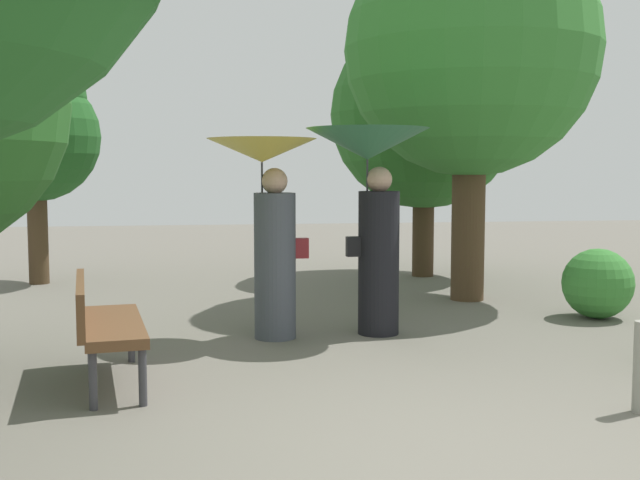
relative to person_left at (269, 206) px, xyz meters
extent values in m
plane|color=#6B665B|center=(0.59, -3.47, -1.32)|extent=(40.00, 40.00, 0.00)
cylinder|color=#474C56|center=(0.06, 0.00, -0.60)|extent=(0.41, 0.41, 1.45)
sphere|color=tan|center=(0.06, 0.00, 0.24)|extent=(0.26, 0.26, 0.26)
cylinder|color=#333338|center=(-0.06, 0.00, 0.03)|extent=(0.02, 0.02, 0.80)
cone|color=#D8C64C|center=(-0.06, 0.00, 0.54)|extent=(1.08, 1.08, 0.23)
cube|color=maroon|center=(0.33, 0.02, -0.43)|extent=(0.14, 0.10, 0.20)
cylinder|color=black|center=(1.13, 0.04, -0.59)|extent=(0.42, 0.42, 1.46)
sphere|color=tan|center=(1.13, 0.04, 0.26)|extent=(0.26, 0.26, 0.26)
cylinder|color=#333338|center=(1.00, 0.03, 0.04)|extent=(0.02, 0.02, 0.82)
cone|color=#33724C|center=(1.00, 0.03, 0.61)|extent=(1.24, 1.24, 0.31)
cube|color=black|center=(0.86, 0.02, -0.42)|extent=(0.14, 0.10, 0.20)
cylinder|color=#38383D|center=(-1.10, -2.11, -1.10)|extent=(0.06, 0.06, 0.44)
cylinder|color=#38383D|center=(-1.43, -2.16, -1.10)|extent=(0.06, 0.06, 0.44)
cylinder|color=#38383D|center=(-1.28, -0.79, -1.10)|extent=(0.06, 0.06, 0.44)
cylinder|color=#38383D|center=(-1.62, -0.83, -1.10)|extent=(0.06, 0.06, 0.44)
cube|color=brown|center=(-1.36, -1.47, -0.86)|extent=(0.64, 1.55, 0.08)
cube|color=brown|center=(-1.60, -1.51, -0.67)|extent=(0.27, 1.49, 0.35)
cylinder|color=#42301E|center=(2.83, 4.22, 0.37)|extent=(0.34, 0.34, 3.40)
sphere|color=#2D6B28|center=(2.83, 4.22, 1.22)|extent=(2.95, 2.95, 2.95)
sphere|color=#2D6B28|center=(2.83, 4.22, 1.90)|extent=(2.36, 2.36, 2.36)
cylinder|color=#4C3823|center=(2.75, 1.93, 0.81)|extent=(0.43, 0.43, 4.26)
sphere|color=#387F33|center=(2.75, 1.93, 1.87)|extent=(3.22, 3.22, 3.22)
cylinder|color=#4C3823|center=(-3.02, 4.30, 0.11)|extent=(0.29, 0.29, 2.88)
sphere|color=#235B23|center=(-3.02, 4.30, 0.83)|extent=(1.88, 1.88, 1.88)
sphere|color=#235B23|center=(-3.02, 4.30, 1.41)|extent=(1.51, 1.51, 1.51)
sphere|color=#387F33|center=(3.77, 0.47, -0.93)|extent=(0.80, 0.80, 0.80)
camera|label=1|loc=(-0.70, -7.69, 0.35)|focal=43.90mm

